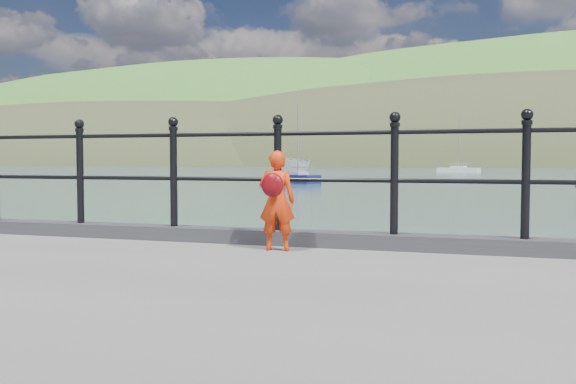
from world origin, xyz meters
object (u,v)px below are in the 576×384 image
(sailboat_port, at_px, (298,179))
(sailboat_deep, at_px, (458,170))
(railing, at_px, (224,165))
(launch_white, at_px, (292,168))
(child, at_px, (277,200))

(sailboat_port, bearing_deg, sailboat_deep, 116.12)
(railing, bearing_deg, sailboat_port, 105.36)
(launch_white, bearing_deg, sailboat_deep, 84.82)
(railing, height_order, child, railing)
(railing, distance_m, sailboat_port, 42.86)
(railing, distance_m, child, 0.90)
(child, height_order, sailboat_deep, sailboat_deep)
(sailboat_deep, height_order, sailboat_port, sailboat_deep)
(child, bearing_deg, sailboat_deep, -97.86)
(railing, height_order, sailboat_deep, sailboat_deep)
(sailboat_deep, bearing_deg, child, -72.66)
(railing, xyz_separation_m, sailboat_port, (-11.34, 41.30, -1.48))
(railing, height_order, sailboat_port, sailboat_port)
(railing, distance_m, sailboat_deep, 90.89)
(sailboat_deep, bearing_deg, sailboat_port, -85.89)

